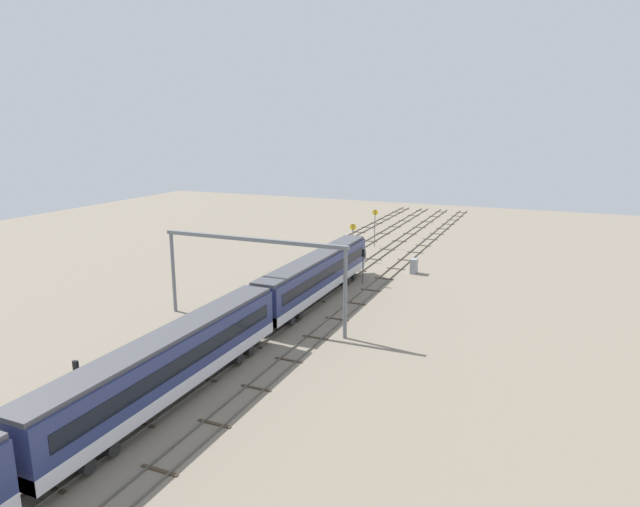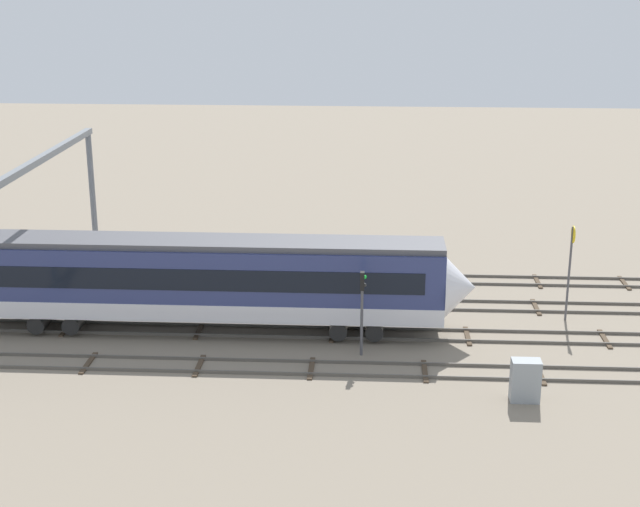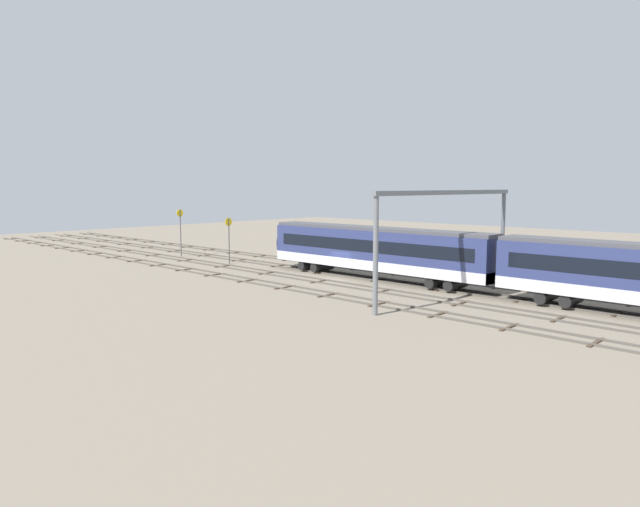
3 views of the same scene
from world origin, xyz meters
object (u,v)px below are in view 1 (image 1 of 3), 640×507
at_px(speed_sign_near_foreground, 353,237).
at_px(relay_cabinet, 414,266).
at_px(train, 176,362).
at_px(signal_light_trackside_departure, 78,386).
at_px(overhead_gantry, 253,259).
at_px(signal_light_trackside_approach, 363,261).
at_px(speed_sign_mid_trackside, 375,223).

xyz_separation_m(speed_sign_near_foreground, relay_cabinet, (-3.67, -9.71, -2.42)).
distance_m(train, signal_light_trackside_departure, 6.56).
bearing_deg(relay_cabinet, overhead_gantry, 158.61).
relative_size(overhead_gantry, relay_cabinet, 10.10).
relative_size(overhead_gantry, signal_light_trackside_departure, 4.03).
height_order(train, overhead_gantry, overhead_gantry).
distance_m(speed_sign_near_foreground, signal_light_trackside_departure, 48.99).
bearing_deg(relay_cabinet, train, 169.81).
relative_size(train, signal_light_trackside_approach, 17.66).
height_order(speed_sign_near_foreground, relay_cabinet, speed_sign_near_foreground).
distance_m(overhead_gantry, speed_sign_near_foreground, 28.17).
xyz_separation_m(speed_sign_mid_trackside, signal_light_trackside_departure, (-58.86, -0.02, -0.63)).
xyz_separation_m(overhead_gantry, signal_light_trackside_departure, (-20.98, 0.10, -3.30)).
height_order(train, relay_cabinet, train).
relative_size(train, speed_sign_mid_trackside, 12.82).
bearing_deg(speed_sign_mid_trackside, relay_cabinet, -144.52).
xyz_separation_m(train, speed_sign_mid_trackside, (52.84, 2.59, 1.07)).
relative_size(train, overhead_gantry, 3.93).
xyz_separation_m(speed_sign_mid_trackside, relay_cabinet, (-13.54, -9.65, -2.78)).
height_order(speed_sign_mid_trackside, signal_light_trackside_departure, speed_sign_mid_trackside).
xyz_separation_m(overhead_gantry, relay_cabinet, (24.34, -9.53, -5.46)).
relative_size(signal_light_trackside_departure, relay_cabinet, 2.51).
bearing_deg(train, overhead_gantry, 9.36).
bearing_deg(signal_light_trackside_departure, speed_sign_mid_trackside, 0.02).
bearing_deg(train, speed_sign_mid_trackside, 2.80).
xyz_separation_m(train, overhead_gantry, (14.96, 2.47, 3.75)).
height_order(train, speed_sign_near_foreground, speed_sign_near_foreground).
bearing_deg(signal_light_trackside_approach, relay_cabinet, -32.08).
height_order(overhead_gantry, signal_light_trackside_approach, overhead_gantry).
xyz_separation_m(speed_sign_near_foreground, signal_light_trackside_approach, (-10.80, -5.24, -0.57)).
height_order(train, signal_light_trackside_departure, train).
relative_size(overhead_gantry, signal_light_trackside_approach, 4.50).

